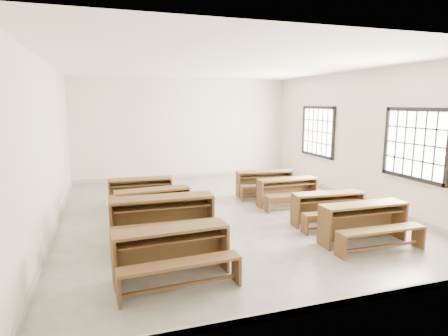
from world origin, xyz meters
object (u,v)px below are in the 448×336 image
object	(u,v)px
desk_set_2	(154,203)
desk_set_4	(365,221)
desk_set_0	(172,250)
desk_set_1	(163,216)
desk_set_6	(288,190)
desk_set_7	(265,181)
desk_set_3	(141,190)
desk_set_5	(329,206)

from	to	relation	value
desk_set_2	desk_set_4	xyz separation A→B (m)	(3.32, -2.35, 0.01)
desk_set_0	desk_set_1	xyz separation A→B (m)	(0.09, 1.44, 0.05)
desk_set_6	desk_set_4	bearing A→B (deg)	-87.15
desk_set_0	desk_set_4	bearing A→B (deg)	1.58
desk_set_1	desk_set_2	distance (m)	1.21
desk_set_2	desk_set_7	xyz separation A→B (m)	(3.07, 1.31, -0.01)
desk_set_3	desk_set_5	bearing A→B (deg)	-35.00
desk_set_4	desk_set_7	size ratio (longest dim) A/B	1.02
desk_set_6	desk_set_7	bearing A→B (deg)	97.08
desk_set_1	desk_set_6	xyz separation A→B (m)	(3.19, 1.47, -0.09)
desk_set_3	desk_set_4	distance (m)	5.03
desk_set_2	desk_set_3	bearing A→B (deg)	90.25
desk_set_0	desk_set_1	bearing A→B (deg)	82.88
desk_set_5	desk_set_7	bearing A→B (deg)	99.28
desk_set_1	desk_set_2	bearing A→B (deg)	91.55
desk_set_2	desk_set_6	distance (m)	3.21
desk_set_1	desk_set_6	world-z (taller)	desk_set_1
desk_set_5	desk_set_6	size ratio (longest dim) A/B	1.03
desk_set_4	desk_set_1	bearing A→B (deg)	161.85
desk_set_3	desk_set_4	bearing A→B (deg)	-44.78
desk_set_2	desk_set_6	size ratio (longest dim) A/B	1.09
desk_set_5	desk_set_7	xyz separation A→B (m)	(-0.24, 2.59, 0.00)
desk_set_7	desk_set_5	bearing A→B (deg)	-77.91
desk_set_1	desk_set_6	distance (m)	3.51
desk_set_2	desk_set_7	bearing A→B (deg)	17.58
desk_set_1	desk_set_5	bearing A→B (deg)	-0.15
desk_set_0	desk_set_6	xyz separation A→B (m)	(3.29, 2.91, -0.04)
desk_set_2	desk_set_4	world-z (taller)	desk_set_4
desk_set_1	desk_set_4	bearing A→B (deg)	-17.97
desk_set_5	desk_set_1	bearing A→B (deg)	-177.23
desk_set_1	desk_set_2	world-z (taller)	desk_set_1
desk_set_6	desk_set_5	bearing A→B (deg)	-85.68
desk_set_0	desk_set_7	distance (m)	5.07
desk_set_3	desk_set_2	bearing A→B (deg)	-82.32
desk_set_5	desk_set_6	bearing A→B (deg)	98.15
desk_set_0	desk_set_5	bearing A→B (deg)	18.57
desk_set_0	desk_set_3	world-z (taller)	desk_set_0
desk_set_0	desk_set_7	world-z (taller)	desk_set_0
desk_set_0	desk_set_2	xyz separation A→B (m)	(0.09, 2.65, -0.02)
desk_set_3	desk_set_4	xyz separation A→B (m)	(3.45, -3.65, 0.02)
desk_set_0	desk_set_5	world-z (taller)	desk_set_0
desk_set_1	desk_set_4	size ratio (longest dim) A/B	1.15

